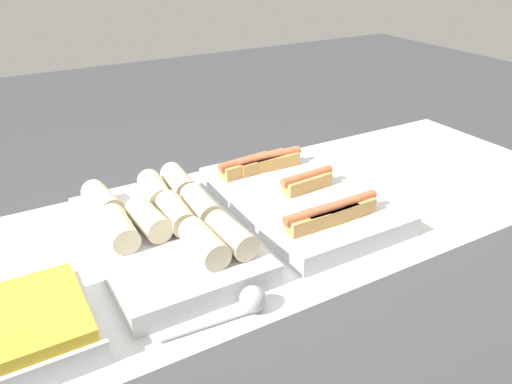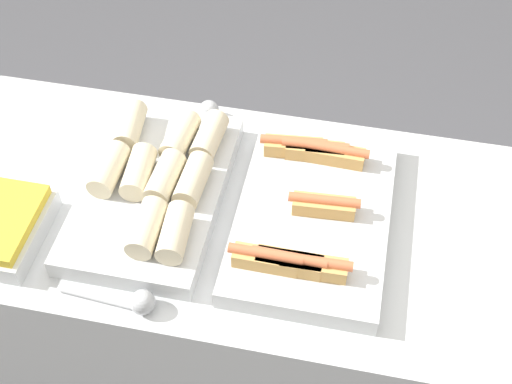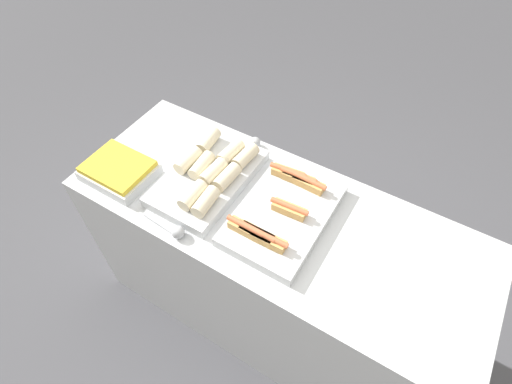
{
  "view_description": "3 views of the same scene",
  "coord_description": "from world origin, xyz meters",
  "px_view_note": "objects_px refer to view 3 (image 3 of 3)",
  "views": [
    {
      "loc": [
        -0.64,
        -0.95,
        1.58
      ],
      "look_at": [
        -0.09,
        0.0,
        1.01
      ],
      "focal_mm": 35.0,
      "sensor_mm": 36.0,
      "label": 1
    },
    {
      "loc": [
        0.11,
        -1.01,
        2.21
      ],
      "look_at": [
        -0.09,
        0.0,
        1.01
      ],
      "focal_mm": 50.0,
      "sensor_mm": 36.0,
      "label": 2
    },
    {
      "loc": [
        0.44,
        -0.88,
        2.26
      ],
      "look_at": [
        -0.09,
        0.0,
        1.01
      ],
      "focal_mm": 28.0,
      "sensor_mm": 36.0,
      "label": 3
    }
  ],
  "objects_px": {
    "tray_wraps": "(210,175)",
    "serving_spoon_far": "(253,142)",
    "tray_hotdogs": "(283,212)",
    "tray_side_front": "(119,170)",
    "serving_spoon_near": "(176,231)"
  },
  "relations": [
    {
      "from": "tray_side_front",
      "to": "serving_spoon_near",
      "type": "distance_m",
      "value": 0.43
    },
    {
      "from": "serving_spoon_far",
      "to": "serving_spoon_near",
      "type": "bearing_deg",
      "value": -89.45
    },
    {
      "from": "tray_hotdogs",
      "to": "tray_side_front",
      "type": "height_order",
      "value": "tray_hotdogs"
    },
    {
      "from": "serving_spoon_near",
      "to": "tray_hotdogs",
      "type": "bearing_deg",
      "value": 42.9
    },
    {
      "from": "tray_hotdogs",
      "to": "tray_side_front",
      "type": "xyz_separation_m",
      "value": [
        -0.72,
        -0.18,
        0.0
      ]
    },
    {
      "from": "tray_hotdogs",
      "to": "tray_wraps",
      "type": "height_order",
      "value": "tray_wraps"
    },
    {
      "from": "tray_hotdogs",
      "to": "serving_spoon_far",
      "type": "bearing_deg",
      "value": 137.54
    },
    {
      "from": "tray_hotdogs",
      "to": "serving_spoon_far",
      "type": "distance_m",
      "value": 0.44
    },
    {
      "from": "tray_side_front",
      "to": "tray_wraps",
      "type": "bearing_deg",
      "value": 26.87
    },
    {
      "from": "tray_hotdogs",
      "to": "serving_spoon_far",
      "type": "height_order",
      "value": "tray_hotdogs"
    },
    {
      "from": "tray_side_front",
      "to": "serving_spoon_near",
      "type": "xyz_separation_m",
      "value": [
        0.41,
        -0.12,
        -0.01
      ]
    },
    {
      "from": "tray_hotdogs",
      "to": "serving_spoon_near",
      "type": "relative_size",
      "value": 2.47
    },
    {
      "from": "tray_side_front",
      "to": "serving_spoon_far",
      "type": "xyz_separation_m",
      "value": [
        0.4,
        0.47,
        -0.01
      ]
    },
    {
      "from": "tray_hotdogs",
      "to": "serving_spoon_far",
      "type": "xyz_separation_m",
      "value": [
        -0.32,
        0.29,
        -0.01
      ]
    },
    {
      "from": "tray_wraps",
      "to": "serving_spoon_far",
      "type": "xyz_separation_m",
      "value": [
        0.04,
        0.29,
        -0.02
      ]
    }
  ]
}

